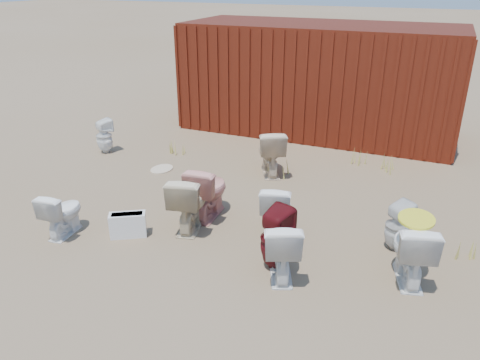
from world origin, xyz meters
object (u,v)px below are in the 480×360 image
at_px(toilet_front_a, 62,213).
at_px(toilet_front_c, 277,207).
at_px(toilet_back_beige_right, 190,201).
at_px(toilet_front_e, 281,247).
at_px(toilet_back_beige_left, 270,152).
at_px(toilet_back_e, 397,226).
at_px(toilet_front_pink, 208,191).
at_px(toilet_back_yellowlid, 411,250).
at_px(toilet_front_maroon, 276,239).
at_px(toilet_back_a, 104,136).
at_px(shipping_container, 319,79).
at_px(loose_tank, 128,225).

distance_m(toilet_front_a, toilet_front_c, 3.01).
height_order(toilet_front_a, toilet_back_beige_right, toilet_back_beige_right).
bearing_deg(toilet_front_a, toilet_front_e, 179.43).
relative_size(toilet_front_a, toilet_back_beige_left, 0.78).
distance_m(toilet_back_beige_right, toilet_back_e, 2.86).
relative_size(toilet_front_pink, toilet_back_yellowlid, 1.03).
relative_size(toilet_front_pink, toilet_front_maroon, 1.01).
bearing_deg(toilet_back_beige_left, toilet_front_maroon, 83.25).
bearing_deg(toilet_back_a, toilet_front_c, -175.21).
relative_size(shipping_container, toilet_back_beige_right, 7.06).
bearing_deg(toilet_front_c, shipping_container, -94.62).
bearing_deg(toilet_back_beige_right, loose_tank, 26.15).
height_order(toilet_back_a, toilet_back_beige_right, toilet_back_beige_right).
distance_m(toilet_front_e, toilet_back_a, 5.39).
height_order(shipping_container, toilet_back_beige_right, shipping_container).
xyz_separation_m(toilet_front_a, toilet_back_beige_left, (1.94, 3.21, 0.10)).
bearing_deg(toilet_back_yellowlid, toilet_front_pink, -25.48).
distance_m(toilet_back_beige_right, loose_tank, 0.92).
relative_size(toilet_front_maroon, toilet_front_e, 1.04).
distance_m(shipping_container, toilet_back_beige_left, 3.06).
distance_m(toilet_front_a, toilet_back_e, 4.59).
distance_m(toilet_front_maroon, toilet_front_e, 0.16).
distance_m(toilet_front_maroon, toilet_back_yellowlid, 1.61).
bearing_deg(toilet_back_e, loose_tank, 57.12).
bearing_deg(toilet_front_c, toilet_back_yellowlid, 153.05).
height_order(toilet_front_a, toilet_back_a, toilet_back_a).
bearing_deg(toilet_back_yellowlid, loose_tank, -8.25).
xyz_separation_m(shipping_container, toilet_front_pink, (-0.40, -4.88, -0.78)).
bearing_deg(toilet_back_beige_left, toilet_back_yellowlid, 109.66).
height_order(toilet_front_c, toilet_back_yellowlid, toilet_back_yellowlid).
bearing_deg(toilet_front_a, toilet_back_e, -167.22).
bearing_deg(shipping_container, toilet_back_yellowlid, -64.76).
relative_size(toilet_back_a, loose_tank, 1.42).
bearing_deg(toilet_back_beige_left, toilet_front_pink, 53.30).
xyz_separation_m(shipping_container, toilet_front_maroon, (0.99, -5.79, -0.79)).
relative_size(toilet_front_a, toilet_back_beige_right, 0.79).
distance_m(toilet_front_e, loose_tank, 2.27).
bearing_deg(toilet_front_maroon, toilet_back_beige_right, -0.53).
xyz_separation_m(toilet_front_a, toilet_back_beige_right, (1.56, 0.86, 0.09)).
bearing_deg(toilet_front_pink, toilet_back_beige_left, -102.48).
xyz_separation_m(toilet_front_e, toilet_back_e, (1.23, 1.17, -0.05)).
distance_m(toilet_front_a, toilet_front_pink, 2.09).
distance_m(toilet_front_e, toilet_back_yellowlid, 1.54).
xyz_separation_m(toilet_back_beige_left, toilet_back_beige_right, (-0.38, -2.36, -0.00)).
bearing_deg(toilet_back_beige_left, toilet_front_c, 84.46).
xyz_separation_m(toilet_front_e, toilet_back_beige_left, (-1.19, 2.95, 0.03)).
bearing_deg(toilet_back_a, shipping_container, -111.90).
relative_size(toilet_front_c, toilet_back_beige_left, 0.89).
distance_m(toilet_front_pink, toilet_back_e, 2.73).
relative_size(toilet_front_e, loose_tank, 1.58).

